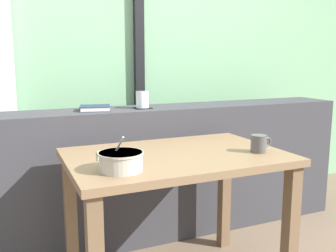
% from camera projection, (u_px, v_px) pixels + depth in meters
% --- Properties ---
extents(outdoor_backdrop, '(4.80, 0.08, 2.80)m').
position_uv_depth(outdoor_backdrop, '(121.00, 27.00, 2.78)').
color(outdoor_backdrop, '#7AAD7F').
rests_on(outdoor_backdrop, ground).
extents(window_divider_post, '(0.07, 0.05, 2.60)m').
position_uv_depth(window_divider_post, '(139.00, 41.00, 2.78)').
color(window_divider_post, black).
rests_on(window_divider_post, ground).
extents(dark_console_ledge, '(2.80, 0.34, 0.86)m').
position_uv_depth(dark_console_ledge, '(149.00, 173.00, 2.43)').
color(dark_console_ledge, '#38383D').
rests_on(dark_console_ledge, ground).
extents(breakfast_table, '(1.03, 0.69, 0.71)m').
position_uv_depth(breakfast_table, '(176.00, 177.00, 1.81)').
color(breakfast_table, brown).
rests_on(breakfast_table, ground).
extents(coaster_square, '(0.10, 0.10, 0.00)m').
position_uv_depth(coaster_square, '(142.00, 108.00, 2.32)').
color(coaster_square, black).
rests_on(coaster_square, dark_console_ledge).
extents(juice_glass, '(0.08, 0.08, 0.10)m').
position_uv_depth(juice_glass, '(142.00, 100.00, 2.31)').
color(juice_glass, white).
rests_on(juice_glass, coaster_square).
extents(closed_book, '(0.21, 0.19, 0.03)m').
position_uv_depth(closed_book, '(95.00, 108.00, 2.22)').
color(closed_book, '#1E2D47').
rests_on(closed_book, dark_console_ledge).
extents(soup_bowl, '(0.19, 0.19, 0.15)m').
position_uv_depth(soup_bowl, '(121.00, 162.00, 1.50)').
color(soup_bowl, '#BCB7A8').
rests_on(soup_bowl, breakfast_table).
extents(fork_utensil, '(0.05, 0.17, 0.01)m').
position_uv_depth(fork_utensil, '(99.00, 156.00, 1.73)').
color(fork_utensil, silver).
rests_on(fork_utensil, breakfast_table).
extents(ceramic_mug, '(0.11, 0.08, 0.08)m').
position_uv_depth(ceramic_mug, '(259.00, 144.00, 1.81)').
color(ceramic_mug, '#4C4C4C').
rests_on(ceramic_mug, breakfast_table).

